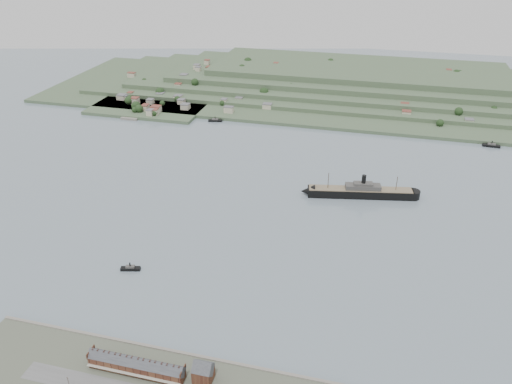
% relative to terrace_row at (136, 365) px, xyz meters
% --- Properties ---
extents(ground, '(1400.00, 1400.00, 0.00)m').
position_rel_terrace_row_xyz_m(ground, '(10.00, 168.02, -6.84)').
color(ground, slate).
rests_on(ground, ground).
extents(terrace_row, '(55.60, 9.80, 11.07)m').
position_rel_terrace_row_xyz_m(terrace_row, '(0.00, 0.00, 0.00)').
color(terrace_row, '#442218').
rests_on(terrace_row, ground).
extents(gabled_building, '(10.40, 10.18, 14.09)m').
position_rel_terrace_row_xyz_m(gabled_building, '(37.50, 4.02, 1.34)').
color(gabled_building, '#442218').
rests_on(gabled_building, ground).
extents(far_peninsula, '(760.00, 309.00, 30.00)m').
position_rel_terrace_row_xyz_m(far_peninsula, '(37.91, 561.12, 5.04)').
color(far_peninsula, '#3E5337').
rests_on(far_peninsula, ground).
extents(steamship, '(107.32, 31.71, 25.93)m').
position_rel_terrace_row_xyz_m(steamship, '(102.09, 238.44, -2.05)').
color(steamship, black).
rests_on(steamship, ground).
extents(tugboat, '(14.57, 7.16, 6.34)m').
position_rel_terrace_row_xyz_m(tugboat, '(-47.78, 85.54, -5.30)').
color(tugboat, black).
rests_on(tugboat, ground).
extents(ferry_west, '(18.11, 8.23, 6.56)m').
position_rel_terrace_row_xyz_m(ferry_west, '(-86.76, 393.02, -5.26)').
color(ferry_west, black).
rests_on(ferry_west, ground).
extents(ferry_east, '(19.00, 6.40, 7.01)m').
position_rel_terrace_row_xyz_m(ferry_east, '(239.23, 393.02, -5.15)').
color(ferry_east, black).
rests_on(ferry_east, ground).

